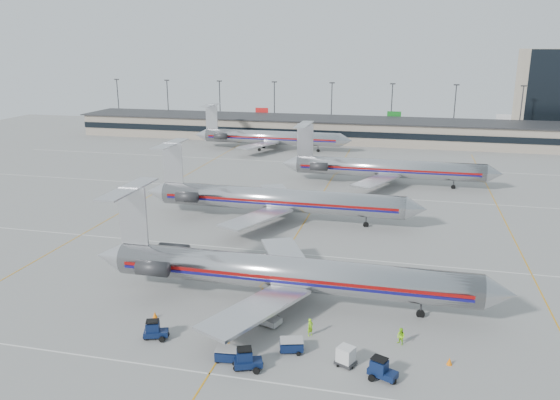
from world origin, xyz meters
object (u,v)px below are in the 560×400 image
(jet_second_row, at_px, (274,199))
(jet_foreground, at_px, (282,272))
(uld_container, at_px, (346,356))
(belt_loader, at_px, (262,316))
(tug_center, at_px, (247,360))

(jet_second_row, bearing_deg, jet_foreground, -74.25)
(uld_container, height_order, belt_loader, belt_loader)
(jet_foreground, xyz_separation_m, uld_container, (7.98, -10.19, -2.54))
(jet_foreground, height_order, tug_center, jet_foreground)
(tug_center, xyz_separation_m, belt_loader, (-0.83, 7.97, -0.19))
(jet_second_row, xyz_separation_m, tug_center, (7.60, -39.76, -2.48))
(jet_foreground, distance_m, jet_second_row, 28.04)
(jet_foreground, xyz_separation_m, tug_center, (-0.01, -12.77, -2.51))
(jet_foreground, distance_m, belt_loader, 5.56)
(uld_container, xyz_separation_m, belt_loader, (-8.82, 5.40, -0.16))
(belt_loader, bearing_deg, uld_container, -11.07)
(jet_foreground, height_order, uld_container, jet_foreground)
(belt_loader, bearing_deg, tug_center, -63.70)
(belt_loader, bearing_deg, jet_second_row, 122.40)
(jet_second_row, relative_size, tug_center, 16.88)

